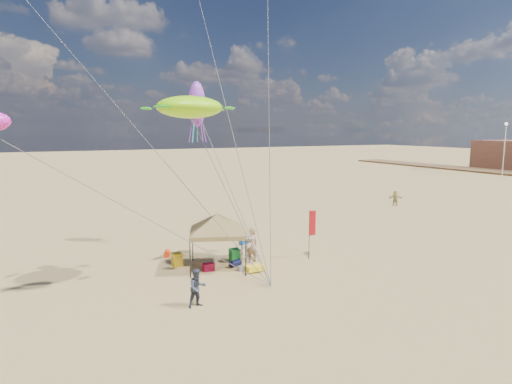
# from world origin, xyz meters

# --- Properties ---
(ground) EXTENTS (280.00, 280.00, 0.00)m
(ground) POSITION_xyz_m (0.00, 0.00, 0.00)
(ground) COLOR tan
(ground) RESTS_ON ground
(canopy_tent) EXTENTS (5.05, 5.05, 3.33)m
(canopy_tent) POSITION_xyz_m (-1.67, 4.05, 2.77)
(canopy_tent) COLOR black
(canopy_tent) RESTS_ON ground
(feather_flag) EXTENTS (0.42, 0.04, 2.76)m
(feather_flag) POSITION_xyz_m (3.54, 3.24, 1.86)
(feather_flag) COLOR black
(feather_flag) RESTS_ON ground
(cooler_red) EXTENTS (0.54, 0.38, 0.38)m
(cooler_red) POSITION_xyz_m (-2.25, 3.89, 0.19)
(cooler_red) COLOR #AD0D37
(cooler_red) RESTS_ON ground
(cooler_blue) EXTENTS (0.54, 0.38, 0.38)m
(cooler_blue) POSITION_xyz_m (1.46, 7.56, 0.19)
(cooler_blue) COLOR #1552B2
(cooler_blue) RESTS_ON ground
(bag_navy) EXTENTS (0.69, 0.54, 0.36)m
(bag_navy) POSITION_xyz_m (-0.78, 3.86, 0.18)
(bag_navy) COLOR #0C1037
(bag_navy) RESTS_ON ground
(bag_orange) EXTENTS (0.54, 0.69, 0.36)m
(bag_orange) POSITION_xyz_m (-3.48, 7.21, 0.18)
(bag_orange) COLOR #ED3D0D
(bag_orange) RESTS_ON ground
(chair_green) EXTENTS (0.50, 0.50, 0.70)m
(chair_green) POSITION_xyz_m (-0.44, 4.70, 0.35)
(chair_green) COLOR #188632
(chair_green) RESTS_ON ground
(chair_yellow) EXTENTS (0.50, 0.50, 0.70)m
(chair_yellow) POSITION_xyz_m (-3.45, 5.33, 0.35)
(chair_yellow) COLOR gold
(chair_yellow) RESTS_ON ground
(crate_grey) EXTENTS (0.34, 0.30, 0.28)m
(crate_grey) POSITION_xyz_m (-0.78, 3.08, 0.14)
(crate_grey) COLOR gray
(crate_grey) RESTS_ON ground
(beach_cart) EXTENTS (0.90, 0.50, 0.24)m
(beach_cart) POSITION_xyz_m (-0.23, 2.66, 0.20)
(beach_cart) COLOR yellow
(beach_cart) RESTS_ON ground
(person_near_a) EXTENTS (0.76, 0.56, 1.92)m
(person_near_a) POSITION_xyz_m (0.33, 4.15, 0.96)
(person_near_a) COLOR #A87E60
(person_near_a) RESTS_ON ground
(person_near_b) EXTENTS (0.84, 0.69, 1.57)m
(person_near_b) POSITION_xyz_m (-4.18, -0.06, 0.79)
(person_near_b) COLOR #373B4B
(person_near_b) RESTS_ON ground
(person_near_c) EXTENTS (1.15, 0.90, 1.56)m
(person_near_c) POSITION_xyz_m (0.21, 4.25, 0.78)
(person_near_c) COLOR silver
(person_near_c) RESTS_ON ground
(person_far_c) EXTENTS (1.34, 1.15, 1.46)m
(person_far_c) POSITION_xyz_m (19.92, 13.43, 0.73)
(person_far_c) COLOR tan
(person_far_c) RESTS_ON ground
(lamp_north) EXTENTS (0.50, 0.50, 8.25)m
(lamp_north) POSITION_xyz_m (55.00, 26.00, 5.52)
(lamp_north) COLOR silver
(lamp_north) RESTS_ON ground
(turtle_kite) EXTENTS (3.21, 2.70, 0.98)m
(turtle_kite) POSITION_xyz_m (-3.49, 2.52, 8.05)
(turtle_kite) COLOR #9AFF0C
(turtle_kite) RESTS_ON ground
(squid_kite) EXTENTS (1.31, 1.31, 2.68)m
(squid_kite) POSITION_xyz_m (-0.95, 8.95, 8.58)
(squid_kite) COLOR #9C42D6
(squid_kite) RESTS_ON ground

